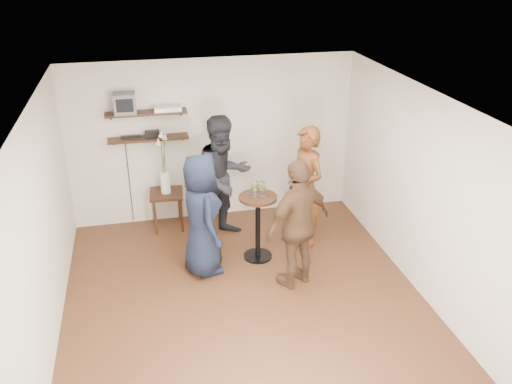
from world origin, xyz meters
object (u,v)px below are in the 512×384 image
drinks_table (258,219)px  person_navy (201,215)px  crt_monitor (125,103)px  person_dark (224,178)px  dvd_deck (168,108)px  side_table (167,198)px  person_brown (298,224)px  person_plaid (306,187)px  radio (152,134)px

drinks_table → person_navy: (-0.81, -0.16, 0.23)m
crt_monitor → person_navy: (0.88, -1.54, -1.16)m
person_navy → person_dark: bearing=-37.9°
person_navy → crt_monitor: bearing=18.4°
dvd_deck → side_table: 1.41m
person_dark → side_table: bearing=126.0°
person_brown → dvd_deck: bearing=-82.1°
side_table → person_dark: bearing=-28.6°
dvd_deck → person_plaid: bearing=-30.7°
person_navy → person_plaid: bearing=-85.8°
person_dark → person_brown: person_dark is taller
side_table → person_plaid: size_ratio=0.33×
drinks_table → person_brown: person_brown is taller
crt_monitor → drinks_table: size_ratio=0.33×
radio → person_brown: (1.69, -2.11, -0.64)m
crt_monitor → dvd_deck: (0.61, 0.00, -0.12)m
dvd_deck → drinks_table: 2.16m
person_dark → person_brown: bearing=-89.6°
dvd_deck → drinks_table: (1.07, -1.37, -1.27)m
drinks_table → person_dark: size_ratio=0.51×
person_brown → person_navy: bearing=-52.5°
person_plaid → crt_monitor: bearing=-133.8°
dvd_deck → person_brown: 2.75m
side_table → person_navy: person_navy is taller
drinks_table → side_table: bearing=134.8°
radio → side_table: 1.03m
crt_monitor → person_plaid: bearing=-24.0°
dvd_deck → person_dark: 1.34m
crt_monitor → person_dark: 1.81m
dvd_deck → drinks_table: size_ratio=0.41×
crt_monitor → person_navy: 2.12m
drinks_table → person_navy: size_ratio=0.57×
crt_monitor → person_dark: size_ratio=0.17×
dvd_deck → person_navy: dvd_deck is taller
person_plaid → person_navy: size_ratio=1.07×
dvd_deck → person_dark: size_ratio=0.21×
dvd_deck → radio: size_ratio=1.82×
crt_monitor → person_plaid: (2.46, -1.10, -1.11)m
person_navy → drinks_table: bearing=-90.0°
drinks_table → dvd_deck: bearing=127.9°
side_table → person_plaid: person_plaid is taller
side_table → crt_monitor: bearing=160.4°
person_plaid → person_navy: 1.64m
crt_monitor → person_navy: crt_monitor is taller
radio → person_plaid: (2.10, -1.10, -0.61)m
radio → dvd_deck: bearing=0.0°
crt_monitor → radio: crt_monitor is taller
crt_monitor → drinks_table: crt_monitor is taller
radio → crt_monitor: bearing=180.0°
person_dark → person_navy: size_ratio=1.13×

